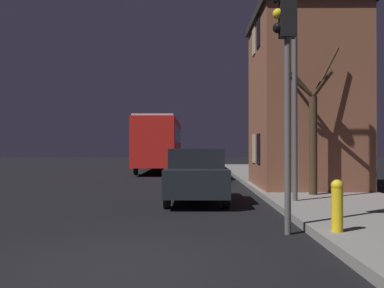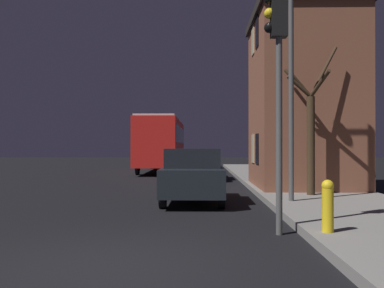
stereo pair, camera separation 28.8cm
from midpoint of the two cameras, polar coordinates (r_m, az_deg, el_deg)
The scene contains 9 objects.
ground_plane at distance 6.27m, azimuth -9.73°, elevation -15.61°, with size 120.00×120.00×0.00m, color black.
brick_building at distance 16.67m, azimuth 15.02°, elevation 5.85°, with size 3.78×4.85×6.52m.
streetlamp at distance 12.26m, azimuth 12.56°, elevation 12.70°, with size 1.15×0.36×6.63m.
traffic_light at distance 8.36m, azimuth 12.30°, elevation 10.98°, with size 0.43×0.24×4.61m.
bare_tree at distance 13.64m, azimuth 16.08°, elevation 2.00°, with size 1.69×1.36×4.61m.
bus at distance 28.69m, azimuth -3.70°, elevation 0.48°, with size 2.44×11.16×3.47m.
car_near_lane at distance 12.68m, azimuth 0.77°, elevation -4.13°, with size 1.74×3.97×1.59m.
car_mid_lane at distance 21.70m, azimuth 1.43°, elevation -2.69°, with size 1.88×4.50×1.49m.
fire_hydrant at distance 7.86m, azimuth 18.66°, elevation -7.66°, with size 0.21×0.21×0.91m.
Camera 2 is at (1.29, -5.94, 1.65)m, focal length 40.00 mm.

